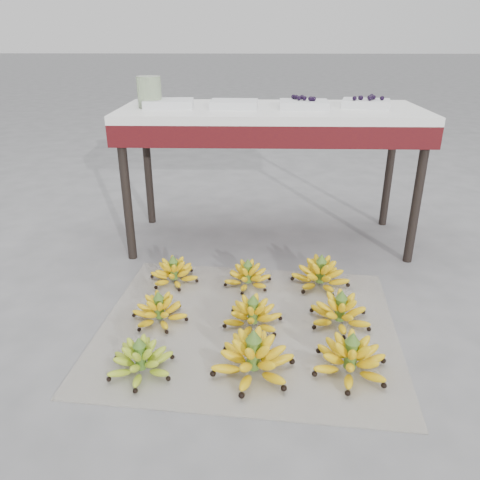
{
  "coord_description": "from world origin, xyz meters",
  "views": [
    {
      "loc": [
        -0.08,
        -1.68,
        1.15
      ],
      "look_at": [
        -0.14,
        0.29,
        0.28
      ],
      "focal_mm": 35.0,
      "sensor_mm": 36.0,
      "label": 1
    }
  ],
  "objects_px": {
    "bunch_front_left": "(141,360)",
    "bunch_front_center": "(253,358)",
    "bunch_back_center": "(248,276)",
    "tray_right": "(304,104)",
    "tray_left": "(234,104)",
    "bunch_back_right": "(320,275)",
    "bunch_back_left": "(174,273)",
    "bunch_front_right": "(350,359)",
    "tray_far_right": "(366,103)",
    "bunch_mid_left": "(160,311)",
    "vendor_table": "(271,124)",
    "tray_far_left": "(169,104)",
    "bunch_mid_right": "(340,312)",
    "glass_jar": "(149,92)",
    "bunch_mid_center": "(253,315)",
    "newspaper_mat": "(248,326)"
  },
  "relations": [
    {
      "from": "tray_left",
      "to": "tray_far_right",
      "type": "xyz_separation_m",
      "value": [
        0.72,
        0.04,
        0.0
      ]
    },
    {
      "from": "tray_far_right",
      "to": "glass_jar",
      "type": "bearing_deg",
      "value": -177.82
    },
    {
      "from": "bunch_front_center",
      "to": "bunch_back_left",
      "type": "bearing_deg",
      "value": 112.66
    },
    {
      "from": "bunch_mid_center",
      "to": "tray_right",
      "type": "height_order",
      "value": "tray_right"
    },
    {
      "from": "bunch_mid_right",
      "to": "vendor_table",
      "type": "bearing_deg",
      "value": 82.94
    },
    {
      "from": "bunch_back_left",
      "to": "bunch_mid_left",
      "type": "bearing_deg",
      "value": -111.79
    },
    {
      "from": "newspaper_mat",
      "to": "glass_jar",
      "type": "xyz_separation_m",
      "value": [
        -0.54,
        0.91,
        0.86
      ]
    },
    {
      "from": "newspaper_mat",
      "to": "tray_left",
      "type": "bearing_deg",
      "value": 95.75
    },
    {
      "from": "newspaper_mat",
      "to": "bunch_front_right",
      "type": "xyz_separation_m",
      "value": [
        0.38,
        -0.29,
        0.06
      ]
    },
    {
      "from": "bunch_back_center",
      "to": "bunch_back_right",
      "type": "distance_m",
      "value": 0.36
    },
    {
      "from": "bunch_front_center",
      "to": "vendor_table",
      "type": "bearing_deg",
      "value": 78.22
    },
    {
      "from": "bunch_front_left",
      "to": "bunch_mid_left",
      "type": "bearing_deg",
      "value": 72.17
    },
    {
      "from": "tray_far_left",
      "to": "tray_left",
      "type": "bearing_deg",
      "value": -0.37
    },
    {
      "from": "bunch_front_right",
      "to": "bunch_back_left",
      "type": "xyz_separation_m",
      "value": [
        -0.75,
        0.67,
        -0.01
      ]
    },
    {
      "from": "tray_far_right",
      "to": "vendor_table",
      "type": "bearing_deg",
      "value": -177.87
    },
    {
      "from": "bunch_front_right",
      "to": "bunch_mid_left",
      "type": "bearing_deg",
      "value": 158.53
    },
    {
      "from": "vendor_table",
      "to": "tray_left",
      "type": "relative_size",
      "value": 6.33
    },
    {
      "from": "newspaper_mat",
      "to": "vendor_table",
      "type": "xyz_separation_m",
      "value": [
        0.11,
        0.93,
        0.69
      ]
    },
    {
      "from": "bunch_front_center",
      "to": "bunch_mid_right",
      "type": "bearing_deg",
      "value": 33.91
    },
    {
      "from": "bunch_mid_center",
      "to": "bunch_front_left",
      "type": "bearing_deg",
      "value": -141.12
    },
    {
      "from": "vendor_table",
      "to": "glass_jar",
      "type": "distance_m",
      "value": 0.68
    },
    {
      "from": "tray_far_left",
      "to": "tray_right",
      "type": "xyz_separation_m",
      "value": [
        0.73,
        -0.01,
        0.0
      ]
    },
    {
      "from": "bunch_front_right",
      "to": "vendor_table",
      "type": "height_order",
      "value": "vendor_table"
    },
    {
      "from": "tray_left",
      "to": "bunch_front_center",
      "type": "bearing_deg",
      "value": -84.61
    },
    {
      "from": "bunch_back_right",
      "to": "tray_far_left",
      "type": "height_order",
      "value": "tray_far_left"
    },
    {
      "from": "vendor_table",
      "to": "tray_far_left",
      "type": "relative_size",
      "value": 5.89
    },
    {
      "from": "bunch_mid_left",
      "to": "glass_jar",
      "type": "height_order",
      "value": "glass_jar"
    },
    {
      "from": "bunch_mid_right",
      "to": "bunch_front_left",
      "type": "bearing_deg",
      "value": 178.81
    },
    {
      "from": "bunch_front_left",
      "to": "bunch_front_center",
      "type": "relative_size",
      "value": 0.9
    },
    {
      "from": "bunch_back_right",
      "to": "tray_left",
      "type": "xyz_separation_m",
      "value": [
        -0.44,
        0.55,
        0.74
      ]
    },
    {
      "from": "bunch_front_right",
      "to": "bunch_back_right",
      "type": "xyz_separation_m",
      "value": [
        -0.03,
        0.65,
        -0.0
      ]
    },
    {
      "from": "bunch_front_right",
      "to": "bunch_mid_center",
      "type": "xyz_separation_m",
      "value": [
        -0.36,
        0.29,
        -0.01
      ]
    },
    {
      "from": "bunch_mid_center",
      "to": "bunch_back_left",
      "type": "relative_size",
      "value": 0.84
    },
    {
      "from": "bunch_mid_center",
      "to": "bunch_mid_right",
      "type": "xyz_separation_m",
      "value": [
        0.37,
        0.03,
        0.0
      ]
    },
    {
      "from": "bunch_front_center",
      "to": "vendor_table",
      "type": "distance_m",
      "value": 1.39
    },
    {
      "from": "vendor_table",
      "to": "tray_right",
      "type": "xyz_separation_m",
      "value": [
        0.17,
        -0.03,
        0.11
      ]
    },
    {
      "from": "bunch_mid_right",
      "to": "newspaper_mat",
      "type": "bearing_deg",
      "value": 159.37
    },
    {
      "from": "tray_left",
      "to": "tray_right",
      "type": "distance_m",
      "value": 0.38
    },
    {
      "from": "bunch_back_right",
      "to": "tray_right",
      "type": "distance_m",
      "value": 0.92
    },
    {
      "from": "tray_far_left",
      "to": "tray_far_right",
      "type": "height_order",
      "value": "tray_far_right"
    },
    {
      "from": "tray_far_right",
      "to": "tray_far_left",
      "type": "bearing_deg",
      "value": -177.76
    },
    {
      "from": "bunch_mid_right",
      "to": "vendor_table",
      "type": "relative_size",
      "value": 0.22
    },
    {
      "from": "bunch_front_left",
      "to": "bunch_back_center",
      "type": "distance_m",
      "value": 0.77
    },
    {
      "from": "bunch_back_center",
      "to": "bunch_front_left",
      "type": "bearing_deg",
      "value": -108.19
    },
    {
      "from": "tray_far_right",
      "to": "glass_jar",
      "type": "relative_size",
      "value": 1.77
    },
    {
      "from": "tray_right",
      "to": "glass_jar",
      "type": "relative_size",
      "value": 1.63
    },
    {
      "from": "bunch_back_center",
      "to": "tray_right",
      "type": "distance_m",
      "value": 0.98
    },
    {
      "from": "bunch_back_center",
      "to": "tray_far_right",
      "type": "relative_size",
      "value": 0.97
    },
    {
      "from": "tray_left",
      "to": "tray_right",
      "type": "height_order",
      "value": "tray_right"
    },
    {
      "from": "bunch_back_left",
      "to": "tray_far_right",
      "type": "height_order",
      "value": "tray_far_right"
    }
  ]
}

